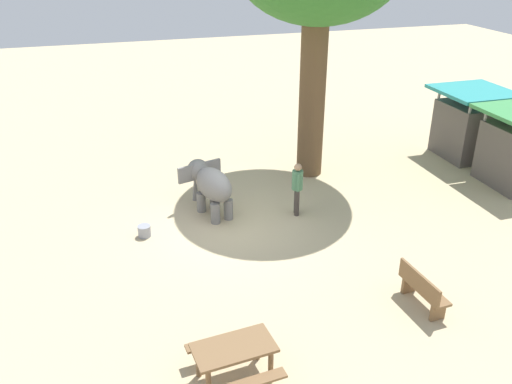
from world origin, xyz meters
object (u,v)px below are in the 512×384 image
object	(u,v)px
person_handler	(297,185)
market_stall_teal	(469,127)
picnic_table_near	(234,354)
feed_bucket	(144,231)
wooden_bench	(422,288)
elephant	(210,184)

from	to	relation	value
person_handler	market_stall_teal	world-z (taller)	market_stall_teal
picnic_table_near	feed_bucket	bearing A→B (deg)	-85.37
feed_bucket	wooden_bench	bearing A→B (deg)	48.56
wooden_bench	feed_bucket	distance (m)	7.43
elephant	feed_bucket	size ratio (longest dim) A/B	5.89
wooden_bench	feed_bucket	xyz separation A→B (m)	(-4.91, -5.56, -0.31)
picnic_table_near	market_stall_teal	xyz separation A→B (m)	(-8.28, 11.11, 0.55)
market_stall_teal	feed_bucket	xyz separation A→B (m)	(2.47, -12.13, -0.98)
elephant	market_stall_teal	xyz separation A→B (m)	(-1.63, 10.06, 0.21)
wooden_bench	feed_bucket	size ratio (longest dim) A/B	3.95
wooden_bench	market_stall_teal	distance (m)	9.91
market_stall_teal	feed_bucket	size ratio (longest dim) A/B	7.00
wooden_bench	picnic_table_near	world-z (taller)	wooden_bench
wooden_bench	market_stall_teal	xyz separation A→B (m)	(-7.39, 6.57, 0.67)
wooden_bench	market_stall_teal	bearing A→B (deg)	134.68
person_handler	wooden_bench	xyz separation A→B (m)	(4.90, 1.09, -0.48)
elephant	person_handler	size ratio (longest dim) A/B	1.31
person_handler	market_stall_teal	xyz separation A→B (m)	(-2.48, 7.66, 0.19)
elephant	picnic_table_near	size ratio (longest dim) A/B	1.30
person_handler	feed_bucket	size ratio (longest dim) A/B	4.50
person_handler	picnic_table_near	xyz separation A→B (m)	(5.80, -3.45, -0.36)
wooden_bench	feed_bucket	world-z (taller)	wooden_bench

